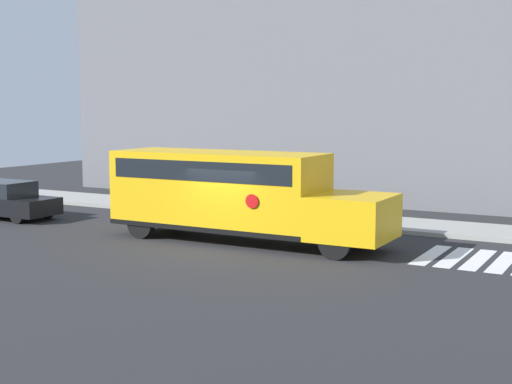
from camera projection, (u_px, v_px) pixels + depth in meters
The scene contains 6 objects.
ground_plane at pixel (224, 247), 22.77m from camera, with size 60.00×60.00×0.00m, color #28282B.
sidewalk_strip at pixel (309, 217), 28.42m from camera, with size 44.00×3.00×0.15m.
building_backdrop at pixel (368, 83), 33.42m from camera, with size 32.00×4.00×11.19m.
crosswalk_stripes at pixel (503, 262), 20.57m from camera, with size 4.70×3.20×0.01m.
school_bus at pixel (233, 191), 23.65m from camera, with size 9.61×2.57×2.97m.
parked_car at pixel (5, 200), 28.71m from camera, with size 4.47×1.79×1.49m.
Camera 1 is at (11.70, -19.13, 4.46)m, focal length 50.00 mm.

